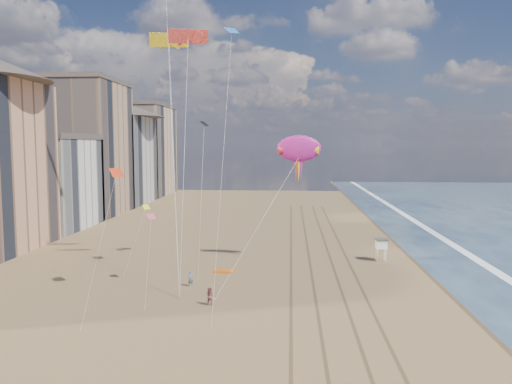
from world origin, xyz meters
TOP-DOWN VIEW (x-y plane):
  - ground at (0.00, 0.00)m, footprint 260.00×260.00m
  - wet_sand at (19.00, 40.00)m, footprint 260.00×260.00m
  - foam at (23.20, 40.00)m, footprint 260.00×260.00m
  - tracks at (2.55, 30.00)m, footprint 7.68×120.00m
  - buildings at (-45.73, 65.59)m, footprint 34.72×131.35m
  - lifeguard_stand at (10.44, 32.05)m, footprint 1.63×1.63m
  - grounded_kite at (-9.13, 25.06)m, footprint 2.41×1.66m
  - show_kite at (-0.34, 29.29)m, footprint 6.64×7.93m
  - kite_flyer_a at (-11.86, 18.84)m, footprint 0.72×0.66m
  - kite_flyer_b at (-8.80, 12.67)m, footprint 0.99×0.85m
  - small_kites at (-14.20, 21.24)m, footprint 15.32×20.59m

SIDE VIEW (x-z plane):
  - ground at x=0.00m, z-range 0.00..0.00m
  - wet_sand at x=19.00m, z-range 0.00..0.00m
  - foam at x=23.20m, z-range 0.00..0.00m
  - tracks at x=2.55m, z-range 0.00..0.01m
  - grounded_kite at x=-9.13m, z-range 0.00..0.26m
  - kite_flyer_a at x=-11.86m, z-range 0.00..1.66m
  - kite_flyer_b at x=-8.80m, z-range 0.00..1.76m
  - lifeguard_stand at x=10.44m, z-range 0.80..3.74m
  - buildings at x=-45.73m, z-range -0.95..28.05m
  - show_kite at x=-0.34m, z-range 3.74..25.38m
  - small_kites at x=-14.20m, z-range 5.39..25.78m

